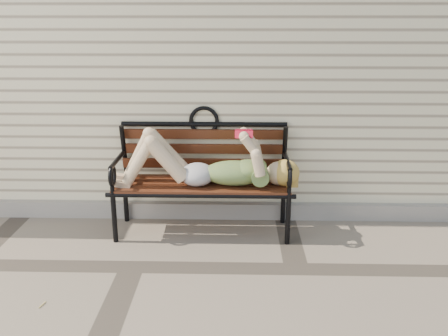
{
  "coord_description": "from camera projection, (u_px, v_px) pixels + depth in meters",
  "views": [
    {
      "loc": [
        0.79,
        -3.37,
        1.86
      ],
      "look_at": [
        0.69,
        0.51,
        0.63
      ],
      "focal_mm": 40.0,
      "sensor_mm": 36.0,
      "label": 1
    }
  ],
  "objects": [
    {
      "name": "ground",
      "position": [
        132.0,
        267.0,
        3.79
      ],
      "size": [
        80.0,
        80.0,
        0.0
      ],
      "primitive_type": "plane",
      "color": "#7A6D5E",
      "rests_on": "ground"
    },
    {
      "name": "house_wall",
      "position": [
        174.0,
        42.0,
        6.2
      ],
      "size": [
        8.0,
        4.0,
        3.0
      ],
      "primitive_type": "cube",
      "color": "#F2E7BD",
      "rests_on": "ground"
    },
    {
      "name": "foundation_strip",
      "position": [
        152.0,
        209.0,
        4.7
      ],
      "size": [
        8.0,
        0.1,
        0.15
      ],
      "primitive_type": "cube",
      "color": "#9B948C",
      "rests_on": "ground"
    },
    {
      "name": "garden_bench",
      "position": [
        203.0,
        164.0,
        4.32
      ],
      "size": [
        1.64,
        0.65,
        1.06
      ],
      "color": "black",
      "rests_on": "ground"
    },
    {
      "name": "reading_woman",
      "position": [
        203.0,
        164.0,
        4.19
      ],
      "size": [
        1.55,
        0.35,
        0.49
      ],
      "color": "#0B3F4F",
      "rests_on": "ground"
    }
  ]
}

